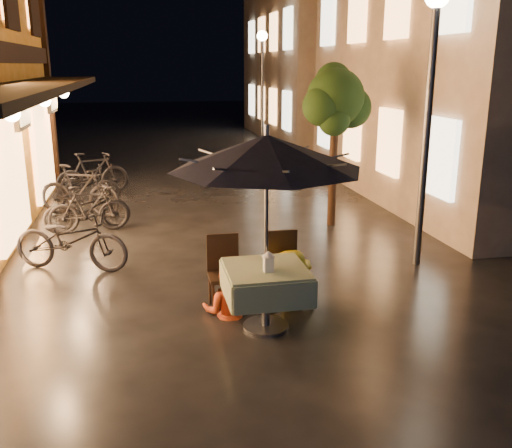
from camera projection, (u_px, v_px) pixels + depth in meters
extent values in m
plane|color=black|center=(260.00, 336.00, 6.75)|extent=(90.00, 90.00, 0.00)
cube|color=black|center=(35.00, 87.00, 9.23)|extent=(1.20, 10.50, 0.12)
cube|color=#FCA75B|center=(9.00, 170.00, 9.49)|extent=(0.10, 2.20, 2.40)
cube|color=#FCA75B|center=(42.00, 143.00, 12.80)|extent=(0.10, 2.20, 2.40)
cube|color=#FCA75B|center=(441.00, 158.00, 10.12)|extent=(0.10, 1.00, 1.40)
cube|color=#FCA75B|center=(389.00, 142.00, 12.20)|extent=(0.10, 1.00, 1.40)
cube|color=#FCA75B|center=(398.00, 3.00, 11.44)|extent=(0.10, 1.00, 1.40)
cube|color=#FCA75B|center=(352.00, 131.00, 14.28)|extent=(0.10, 1.00, 1.40)
cube|color=#FCA75B|center=(358.00, 12.00, 13.52)|extent=(0.10, 1.00, 1.40)
cube|color=#FCA75B|center=(325.00, 122.00, 16.35)|extent=(0.10, 1.00, 1.40)
cube|color=#FCA75B|center=(328.00, 19.00, 15.60)|extent=(0.10, 1.00, 1.40)
cube|color=#BEAA98|center=(346.00, 55.00, 24.23)|extent=(7.00, 10.00, 7.00)
cube|color=#FCA75B|center=(287.00, 111.00, 20.50)|extent=(0.10, 1.00, 1.40)
cube|color=#FCA75B|center=(288.00, 29.00, 19.75)|extent=(0.10, 1.00, 1.40)
cube|color=#FCA75B|center=(273.00, 106.00, 22.58)|extent=(0.10, 1.00, 1.40)
cube|color=#FCA75B|center=(273.00, 32.00, 21.83)|extent=(0.10, 1.00, 1.40)
cube|color=#FCA75B|center=(261.00, 103.00, 24.66)|extent=(0.10, 1.00, 1.40)
cube|color=#FCA75B|center=(261.00, 35.00, 23.90)|extent=(0.10, 1.00, 1.40)
cube|color=#FCA75B|center=(252.00, 100.00, 26.73)|extent=(0.10, 1.00, 1.40)
cube|color=#FCA75B|center=(251.00, 37.00, 25.98)|extent=(0.10, 1.00, 1.40)
cylinder|color=black|center=(333.00, 170.00, 11.16)|extent=(0.16, 0.16, 2.20)
sphere|color=black|center=(336.00, 97.00, 10.78)|extent=(1.10, 1.10, 1.10)
sphere|color=black|center=(351.00, 108.00, 11.00)|extent=(0.80, 0.80, 0.80)
sphere|color=black|center=(323.00, 106.00, 10.63)|extent=(0.76, 0.76, 0.76)
sphere|color=black|center=(333.00, 81.00, 11.00)|extent=(0.70, 0.70, 0.70)
sphere|color=black|center=(334.00, 120.00, 10.64)|extent=(0.60, 0.60, 0.60)
cylinder|color=#59595E|center=(426.00, 139.00, 8.67)|extent=(0.12, 0.12, 4.00)
cylinder|color=#59595E|center=(262.00, 97.00, 20.00)|extent=(0.12, 0.12, 4.00)
sphere|color=#FFE7BA|center=(262.00, 36.00, 19.45)|extent=(0.36, 0.36, 0.36)
cylinder|color=#59595E|center=(266.00, 300.00, 6.87)|extent=(0.10, 0.10, 0.72)
cylinder|color=#59595E|center=(266.00, 326.00, 6.96)|extent=(0.56, 0.56, 0.04)
cube|color=#2F532E|center=(266.00, 270.00, 6.76)|extent=(0.95, 0.95, 0.06)
cube|color=#2F532E|center=(304.00, 280.00, 6.90)|extent=(0.04, 0.95, 0.33)
cube|color=#2F532E|center=(227.00, 286.00, 6.72)|extent=(0.04, 0.95, 0.33)
cube|color=#2F532E|center=(258.00, 269.00, 7.26)|extent=(0.95, 0.04, 0.33)
cube|color=#2F532E|center=(275.00, 298.00, 6.36)|extent=(0.95, 0.04, 0.33)
cylinder|color=#59595E|center=(266.00, 238.00, 6.66)|extent=(0.05, 0.05, 2.30)
cone|color=black|center=(267.00, 152.00, 6.39)|extent=(2.23, 2.23, 0.40)
cylinder|color=#59595E|center=(267.00, 130.00, 6.32)|extent=(0.06, 0.06, 0.12)
cube|color=black|center=(225.00, 277.00, 7.38)|extent=(0.42, 0.42, 0.05)
cube|color=black|center=(223.00, 254.00, 7.49)|extent=(0.42, 0.04, 0.55)
cylinder|color=black|center=(213.00, 300.00, 7.24)|extent=(0.04, 0.04, 0.43)
cylinder|color=black|center=(241.00, 298.00, 7.31)|extent=(0.04, 0.04, 0.43)
cylinder|color=black|center=(210.00, 289.00, 7.58)|extent=(0.04, 0.04, 0.43)
cylinder|color=black|center=(237.00, 287.00, 7.65)|extent=(0.04, 0.04, 0.43)
cube|color=black|center=(285.00, 272.00, 7.53)|extent=(0.42, 0.42, 0.05)
cube|color=black|center=(282.00, 250.00, 7.65)|extent=(0.42, 0.04, 0.55)
cylinder|color=black|center=(275.00, 295.00, 7.39)|extent=(0.04, 0.04, 0.43)
cylinder|color=black|center=(301.00, 293.00, 7.46)|extent=(0.04, 0.04, 0.43)
cylinder|color=black|center=(269.00, 285.00, 7.73)|extent=(0.04, 0.04, 0.43)
cylinder|color=black|center=(294.00, 283.00, 7.80)|extent=(0.04, 0.04, 0.43)
cube|color=white|center=(269.00, 264.00, 6.61)|extent=(0.11, 0.11, 0.18)
cube|color=#FFD88C|center=(269.00, 265.00, 6.61)|extent=(0.07, 0.07, 0.12)
cone|color=white|center=(269.00, 254.00, 6.57)|extent=(0.16, 0.16, 0.07)
imported|color=#D9491D|center=(227.00, 263.00, 7.19)|extent=(0.79, 0.69, 1.38)
imported|color=#DAC406|center=(291.00, 252.00, 7.41)|extent=(1.07, 0.77, 1.48)
imported|color=black|center=(71.00, 240.00, 8.81)|extent=(1.95, 1.27, 0.97)
imported|color=black|center=(88.00, 209.00, 10.83)|extent=(1.54, 0.60, 0.90)
imported|color=black|center=(87.00, 209.00, 10.94)|extent=(1.74, 0.95, 0.87)
imported|color=black|center=(79.00, 191.00, 11.96)|extent=(1.87, 1.23, 1.09)
imported|color=black|center=(80.00, 187.00, 12.72)|extent=(1.82, 0.86, 0.92)
imported|color=black|center=(92.00, 174.00, 13.80)|extent=(1.85, 1.14, 1.08)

